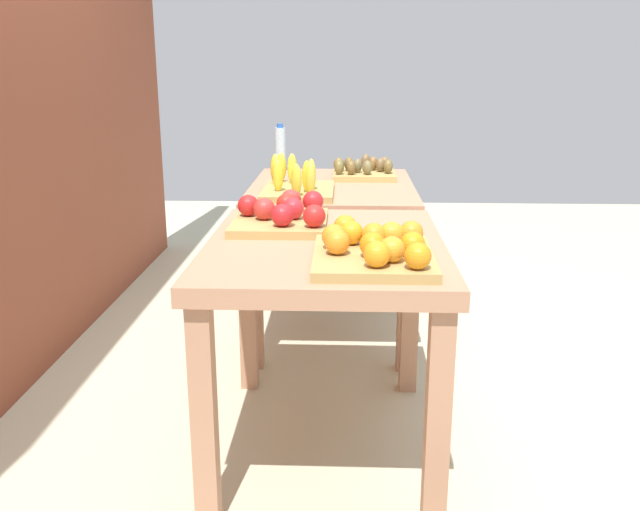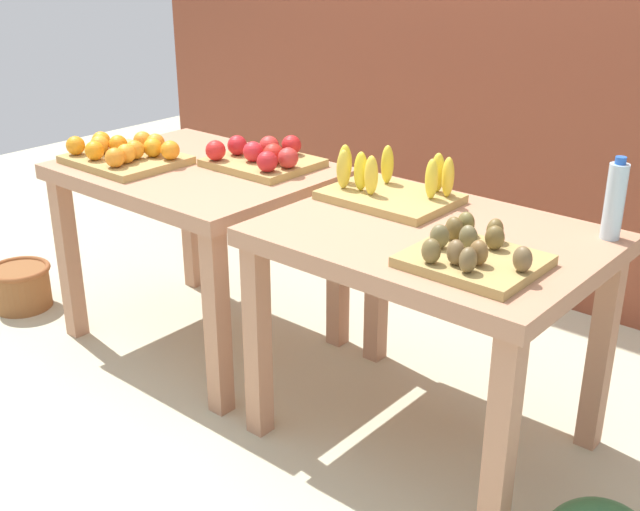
% 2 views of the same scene
% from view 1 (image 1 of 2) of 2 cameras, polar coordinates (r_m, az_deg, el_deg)
% --- Properties ---
extents(ground_plane, '(8.00, 8.00, 0.00)m').
position_cam_1_polar(ground_plane, '(3.12, 0.75, -10.03)').
color(ground_plane, '#BDBA9B').
extents(display_table_left, '(1.04, 0.80, 0.77)m').
position_cam_1_polar(display_table_left, '(2.36, 0.44, -1.49)').
color(display_table_left, tan).
rests_on(display_table_left, ground_plane).
extents(display_table_right, '(1.04, 0.80, 0.77)m').
position_cam_1_polar(display_table_right, '(3.44, 1.03, 4.02)').
color(display_table_right, tan).
rests_on(display_table_right, ground_plane).
extents(orange_bin, '(0.45, 0.36, 0.11)m').
position_cam_1_polar(orange_bin, '(2.08, 4.54, 0.60)').
color(orange_bin, tan).
rests_on(orange_bin, display_table_left).
extents(apple_bin, '(0.41, 0.35, 0.11)m').
position_cam_1_polar(apple_bin, '(2.54, -3.05, 3.38)').
color(apple_bin, tan).
rests_on(apple_bin, display_table_left).
extents(banana_crate, '(0.45, 0.32, 0.17)m').
position_cam_1_polar(banana_crate, '(3.14, -1.94, 5.86)').
color(banana_crate, tan).
rests_on(banana_crate, display_table_right).
extents(kiwi_bin, '(0.37, 0.32, 0.10)m').
position_cam_1_polar(kiwi_bin, '(3.64, 3.64, 7.03)').
color(kiwi_bin, tan).
rests_on(kiwi_bin, display_table_right).
extents(water_bottle, '(0.06, 0.06, 0.26)m').
position_cam_1_polar(water_bottle, '(3.86, -3.31, 8.83)').
color(water_bottle, silver).
rests_on(water_bottle, display_table_right).
extents(watermelon_pile, '(0.70, 0.45, 0.26)m').
position_cam_1_polar(watermelon_pile, '(4.43, 4.41, -0.47)').
color(watermelon_pile, '#2D6733').
rests_on(watermelon_pile, ground_plane).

